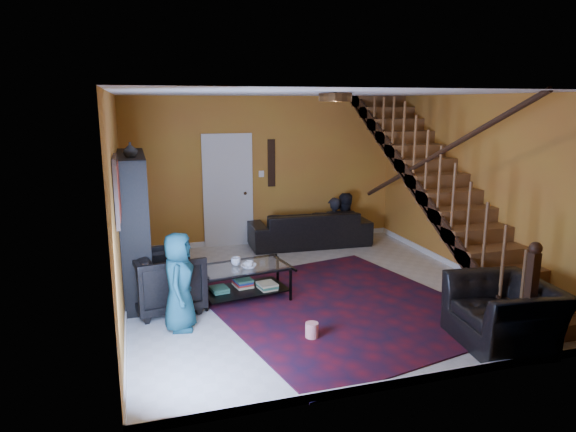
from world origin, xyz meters
The scene contains 21 objects.
floor centered at (0.00, 0.00, 0.00)m, with size 5.50×5.50×0.00m, color beige.
room centered at (-1.33, 1.33, 0.05)m, with size 5.50×5.50×5.50m.
staircase centered at (2.12, 0.00, 1.40)m, with size 0.95×5.02×3.18m.
bookshelf centered at (-2.40, 0.60, 0.96)m, with size 0.35×1.80×2.00m.
door centered at (-0.70, 2.73, 1.02)m, with size 0.82×0.05×2.05m, color silver.
framed_picture centered at (-2.57, -0.90, 1.75)m, with size 0.04×0.74×0.74m, color maroon.
wall_hanging centered at (0.15, 2.73, 1.55)m, with size 0.14×0.03×0.90m, color black.
ceiling_fixture centered at (0.00, -0.80, 2.74)m, with size 0.40×0.40×0.10m, color #3F2814.
rug centered at (0.15, -0.71, 0.01)m, with size 3.10×3.54×0.02m, color #480C17.
sofa centered at (0.78, 2.30, 0.33)m, with size 2.28×0.89×0.67m, color black.
armchair_left centered at (-2.05, -0.14, 0.40)m, with size 0.86×0.88×0.80m, color black.
armchair_right centered at (1.50, -2.25, 0.36)m, with size 1.12×0.98×0.73m, color black.
person_adult_a centered at (1.29, 2.35, 0.22)m, with size 0.49×0.32×1.34m, color black.
person_adult_b centered at (1.50, 2.35, 0.26)m, with size 0.69×0.54×1.41m, color black.
person_child centered at (-1.95, -0.79, 0.60)m, with size 0.59×0.38×1.20m, color #164A56.
coffee_table centered at (-1.00, -0.03, 0.27)m, with size 1.31×0.90×0.46m.
cup_a centered at (-1.10, 0.05, 0.52)m, with size 0.14×0.14×0.11m, color #999999.
cup_b centered at (-0.95, -0.14, 0.51)m, with size 0.11×0.11×0.10m, color #999999.
bowl centered at (-0.95, -0.13, 0.49)m, with size 0.21×0.21×0.05m, color #999999.
vase centered at (-2.41, 0.10, 2.10)m, with size 0.18×0.18×0.19m, color #999999.
popcorn_bucket centered at (-0.52, -1.51, 0.11)m, with size 0.15×0.15×0.17m, color red.
Camera 1 is at (-2.39, -6.69, 2.68)m, focal length 32.00 mm.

